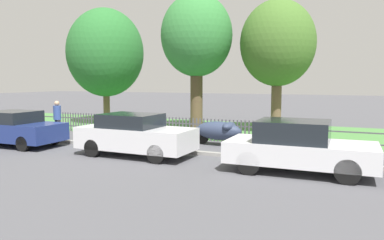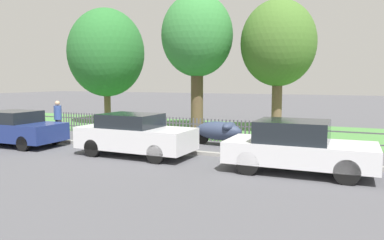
{
  "view_description": "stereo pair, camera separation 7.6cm",
  "coord_description": "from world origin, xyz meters",
  "px_view_note": "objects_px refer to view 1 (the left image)",
  "views": [
    {
      "loc": [
        7.72,
        -11.87,
        2.6
      ],
      "look_at": [
        1.94,
        1.08,
        1.1
      ],
      "focal_mm": 35.0,
      "sensor_mm": 36.0,
      "label": 1
    },
    {
      "loc": [
        7.79,
        -11.84,
        2.6
      ],
      "look_at": [
        1.94,
        1.08,
        1.1
      ],
      "focal_mm": 35.0,
      "sensor_mm": 36.0,
      "label": 2
    }
  ],
  "objects_px": {
    "parked_car_black_saloon": "(16,128)",
    "pedestrian_near_fence": "(57,117)",
    "tree_mid_park": "(278,44)",
    "parked_car_navy_estate": "(135,135)",
    "parked_car_red_compact": "(298,146)",
    "tree_behind_motorcycle": "(197,37)",
    "tree_nearest_kerb": "(105,53)",
    "covered_motorcycle": "(220,131)"
  },
  "relations": [
    {
      "from": "tree_mid_park",
      "to": "pedestrian_near_fence",
      "type": "distance_m",
      "value": 10.99
    },
    {
      "from": "parked_car_navy_estate",
      "to": "covered_motorcycle",
      "type": "height_order",
      "value": "parked_car_navy_estate"
    },
    {
      "from": "tree_mid_park",
      "to": "parked_car_navy_estate",
      "type": "bearing_deg",
      "value": -113.07
    },
    {
      "from": "pedestrian_near_fence",
      "to": "tree_behind_motorcycle",
      "type": "bearing_deg",
      "value": -113.48
    },
    {
      "from": "parked_car_navy_estate",
      "to": "tree_behind_motorcycle",
      "type": "height_order",
      "value": "tree_behind_motorcycle"
    },
    {
      "from": "parked_car_navy_estate",
      "to": "covered_motorcycle",
      "type": "relative_size",
      "value": 1.99
    },
    {
      "from": "parked_car_red_compact",
      "to": "pedestrian_near_fence",
      "type": "relative_size",
      "value": 2.45
    },
    {
      "from": "parked_car_red_compact",
      "to": "tree_nearest_kerb",
      "type": "height_order",
      "value": "tree_nearest_kerb"
    },
    {
      "from": "parked_car_red_compact",
      "to": "tree_behind_motorcycle",
      "type": "xyz_separation_m",
      "value": [
        -6.12,
        6.91,
        4.06
      ]
    },
    {
      "from": "covered_motorcycle",
      "to": "tree_mid_park",
      "type": "distance_m",
      "value": 6.09
    },
    {
      "from": "covered_motorcycle",
      "to": "tree_mid_park",
      "type": "xyz_separation_m",
      "value": [
        1.31,
        4.6,
        3.77
      ]
    },
    {
      "from": "tree_mid_park",
      "to": "tree_behind_motorcycle",
      "type": "bearing_deg",
      "value": -167.06
    },
    {
      "from": "pedestrian_near_fence",
      "to": "covered_motorcycle",
      "type": "bearing_deg",
      "value": -149.61
    },
    {
      "from": "parked_car_black_saloon",
      "to": "pedestrian_near_fence",
      "type": "distance_m",
      "value": 2.39
    },
    {
      "from": "parked_car_black_saloon",
      "to": "parked_car_navy_estate",
      "type": "bearing_deg",
      "value": 0.62
    },
    {
      "from": "parked_car_black_saloon",
      "to": "pedestrian_near_fence",
      "type": "bearing_deg",
      "value": 90.67
    },
    {
      "from": "parked_car_red_compact",
      "to": "covered_motorcycle",
      "type": "bearing_deg",
      "value": 136.45
    },
    {
      "from": "parked_car_navy_estate",
      "to": "pedestrian_near_fence",
      "type": "relative_size",
      "value": 2.43
    },
    {
      "from": "parked_car_red_compact",
      "to": "pedestrian_near_fence",
      "type": "height_order",
      "value": "pedestrian_near_fence"
    },
    {
      "from": "parked_car_black_saloon",
      "to": "tree_mid_park",
      "type": "xyz_separation_m",
      "value": [
        8.75,
        7.93,
        3.67
      ]
    },
    {
      "from": "tree_nearest_kerb",
      "to": "tree_behind_motorcycle",
      "type": "distance_m",
      "value": 6.42
    },
    {
      "from": "parked_car_black_saloon",
      "to": "tree_behind_motorcycle",
      "type": "distance_m",
      "value": 9.47
    },
    {
      "from": "parked_car_black_saloon",
      "to": "covered_motorcycle",
      "type": "bearing_deg",
      "value": 22.52
    },
    {
      "from": "tree_behind_motorcycle",
      "to": "tree_mid_park",
      "type": "relative_size",
      "value": 1.07
    },
    {
      "from": "parked_car_black_saloon",
      "to": "parked_car_navy_estate",
      "type": "relative_size",
      "value": 0.94
    },
    {
      "from": "covered_motorcycle",
      "to": "pedestrian_near_fence",
      "type": "bearing_deg",
      "value": -169.41
    },
    {
      "from": "parked_car_navy_estate",
      "to": "parked_car_red_compact",
      "type": "bearing_deg",
      "value": -0.04
    },
    {
      "from": "parked_car_black_saloon",
      "to": "parked_car_navy_estate",
      "type": "height_order",
      "value": "parked_car_navy_estate"
    },
    {
      "from": "covered_motorcycle",
      "to": "tree_nearest_kerb",
      "type": "xyz_separation_m",
      "value": [
        -8.94,
        4.6,
        3.64
      ]
    },
    {
      "from": "tree_behind_motorcycle",
      "to": "pedestrian_near_fence",
      "type": "relative_size",
      "value": 4.14
    },
    {
      "from": "parked_car_red_compact",
      "to": "parked_car_navy_estate",
      "type": "bearing_deg",
      "value": 177.91
    },
    {
      "from": "pedestrian_near_fence",
      "to": "parked_car_black_saloon",
      "type": "bearing_deg",
      "value": 115.45
    },
    {
      "from": "parked_car_black_saloon",
      "to": "covered_motorcycle",
      "type": "relative_size",
      "value": 1.87
    },
    {
      "from": "parked_car_red_compact",
      "to": "tree_nearest_kerb",
      "type": "distance_m",
      "value": 15.11
    },
    {
      "from": "tree_nearest_kerb",
      "to": "parked_car_navy_estate",
      "type": "bearing_deg",
      "value": -47.96
    },
    {
      "from": "parked_car_red_compact",
      "to": "pedestrian_near_fence",
      "type": "bearing_deg",
      "value": 167.31
    },
    {
      "from": "tree_nearest_kerb",
      "to": "tree_mid_park",
      "type": "distance_m",
      "value": 10.25
    },
    {
      "from": "parked_car_black_saloon",
      "to": "tree_behind_motorcycle",
      "type": "xyz_separation_m",
      "value": [
        4.84,
        7.03,
        4.1
      ]
    },
    {
      "from": "tree_nearest_kerb",
      "to": "parked_car_red_compact",
      "type": "bearing_deg",
      "value": -32.1
    },
    {
      "from": "parked_car_red_compact",
      "to": "tree_behind_motorcycle",
      "type": "distance_m",
      "value": 10.08
    },
    {
      "from": "covered_motorcycle",
      "to": "parked_car_navy_estate",
      "type": "bearing_deg",
      "value": -118.97
    },
    {
      "from": "parked_car_navy_estate",
      "to": "tree_behind_motorcycle",
      "type": "relative_size",
      "value": 0.59
    }
  ]
}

